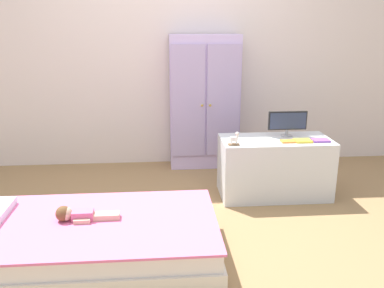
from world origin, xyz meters
TOP-DOWN VIEW (x-y plane):
  - ground_plane at (0.00, 0.00)m, footprint 10.00×10.00m
  - back_wall at (0.00, 1.57)m, footprint 6.40×0.05m
  - bed at (-0.64, -0.34)m, footprint 1.69×0.89m
  - doll at (-0.67, -0.31)m, footprint 0.39×0.13m
  - wardrobe at (0.32, 1.40)m, footprint 0.70×0.29m
  - tv_stand at (0.84, 0.58)m, footprint 0.93×0.45m
  - tv_monitor at (0.95, 0.66)m, footprint 0.33×0.10m
  - rocking_horse_toy at (0.46, 0.43)m, footprint 0.09×0.04m
  - book_orange at (0.91, 0.48)m, footprint 0.12×0.08m
  - book_yellow at (1.04, 0.48)m, footprint 0.14×0.11m
  - book_purple at (1.18, 0.48)m, footprint 0.14×0.10m

SIDE VIEW (x-z plane):
  - ground_plane at x=0.00m, z-range -0.02..0.00m
  - bed at x=-0.64m, z-range 0.00..0.27m
  - tv_stand at x=0.84m, z-range 0.00..0.51m
  - doll at x=-0.67m, z-range 0.26..0.36m
  - book_orange at x=0.91m, z-range 0.51..0.52m
  - book_purple at x=1.18m, z-range 0.51..0.53m
  - book_yellow at x=1.04m, z-range 0.51..0.53m
  - rocking_horse_toy at x=0.46m, z-range 0.50..0.61m
  - tv_monitor at x=0.95m, z-range 0.53..0.75m
  - wardrobe at x=0.32m, z-range 0.00..1.35m
  - back_wall at x=0.00m, z-range 0.00..2.70m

